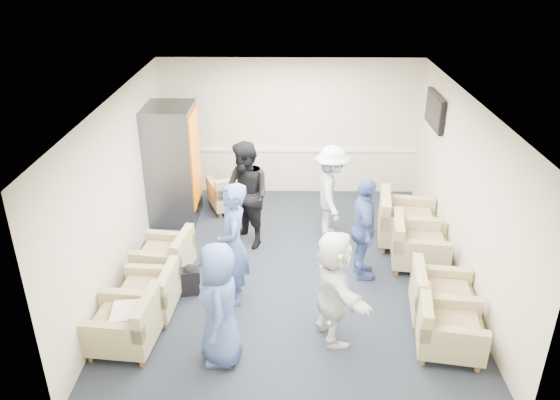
{
  "coord_description": "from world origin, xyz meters",
  "views": [
    {
      "loc": [
        -0.06,
        -7.2,
        4.63
      ],
      "look_at": [
        -0.16,
        0.2,
        1.12
      ],
      "focal_mm": 35.0,
      "sensor_mm": 36.0,
      "label": 1
    }
  ],
  "objects_px": {
    "person_mid_left": "(233,245)",
    "person_front_right": "(334,287)",
    "armchair_left_far": "(167,258)",
    "armchair_right_far": "(403,223)",
    "armchair_left_near": "(128,325)",
    "armchair_right_near": "(446,329)",
    "person_front_left": "(219,304)",
    "person_mid_right": "(364,229)",
    "armchair_right_midnear": "(439,298)",
    "armchair_right_midfar": "(416,246)",
    "vending_machine": "(173,164)",
    "armchair_left_mid": "(151,295)",
    "person_back_left": "(246,196)",
    "person_back_right": "(331,192)",
    "armchair_corner": "(232,194)"
  },
  "relations": [
    {
      "from": "armchair_right_midnear",
      "to": "person_front_left",
      "type": "distance_m",
      "value": 2.97
    },
    {
      "from": "armchair_right_midfar",
      "to": "person_mid_right",
      "type": "relative_size",
      "value": 0.6
    },
    {
      "from": "armchair_right_far",
      "to": "vending_machine",
      "type": "xyz_separation_m",
      "value": [
        -3.99,
        0.92,
        0.68
      ]
    },
    {
      "from": "armchair_right_near",
      "to": "armchair_left_mid",
      "type": "bearing_deg",
      "value": 89.44
    },
    {
      "from": "armchair_left_near",
      "to": "armchair_corner",
      "type": "distance_m",
      "value": 4.04
    },
    {
      "from": "armchair_right_midfar",
      "to": "vending_machine",
      "type": "bearing_deg",
      "value": 76.24
    },
    {
      "from": "armchair_left_mid",
      "to": "person_mid_right",
      "type": "distance_m",
      "value": 3.17
    },
    {
      "from": "armchair_right_near",
      "to": "person_mid_left",
      "type": "relative_size",
      "value": 0.51
    },
    {
      "from": "person_front_left",
      "to": "person_back_left",
      "type": "xyz_separation_m",
      "value": [
        0.12,
        2.8,
        0.1
      ]
    },
    {
      "from": "armchair_left_far",
      "to": "armchair_right_midnear",
      "type": "bearing_deg",
      "value": 83.91
    },
    {
      "from": "person_mid_left",
      "to": "person_front_right",
      "type": "height_order",
      "value": "person_mid_left"
    },
    {
      "from": "armchair_right_midfar",
      "to": "person_front_left",
      "type": "height_order",
      "value": "person_front_left"
    },
    {
      "from": "person_mid_left",
      "to": "armchair_right_midnear",
      "type": "bearing_deg",
      "value": 74.86
    },
    {
      "from": "armchair_right_near",
      "to": "person_mid_left",
      "type": "xyz_separation_m",
      "value": [
        -2.7,
        1.04,
        0.58
      ]
    },
    {
      "from": "person_front_left",
      "to": "person_mid_right",
      "type": "height_order",
      "value": "person_mid_right"
    },
    {
      "from": "person_front_right",
      "to": "person_back_right",
      "type": "bearing_deg",
      "value": -20.69
    },
    {
      "from": "armchair_right_near",
      "to": "person_back_right",
      "type": "bearing_deg",
      "value": 32.22
    },
    {
      "from": "person_mid_right",
      "to": "person_front_right",
      "type": "relative_size",
      "value": 1.05
    },
    {
      "from": "vending_machine",
      "to": "armchair_left_mid",
      "type": "bearing_deg",
      "value": -86.16
    },
    {
      "from": "armchair_left_far",
      "to": "armchair_right_far",
      "type": "xyz_separation_m",
      "value": [
        3.76,
        1.05,
        0.07
      ]
    },
    {
      "from": "armchair_right_midnear",
      "to": "armchair_right_midfar",
      "type": "relative_size",
      "value": 0.95
    },
    {
      "from": "armchair_left_far",
      "to": "armchair_right_midnear",
      "type": "height_order",
      "value": "armchair_right_midnear"
    },
    {
      "from": "armchair_corner",
      "to": "person_front_right",
      "type": "height_order",
      "value": "person_front_right"
    },
    {
      "from": "armchair_left_mid",
      "to": "armchair_right_far",
      "type": "bearing_deg",
      "value": 121.57
    },
    {
      "from": "armchair_right_midnear",
      "to": "person_mid_left",
      "type": "distance_m",
      "value": 2.85
    },
    {
      "from": "armchair_corner",
      "to": "person_back_right",
      "type": "distance_m",
      "value": 2.11
    },
    {
      "from": "armchair_left_mid",
      "to": "person_back_right",
      "type": "xyz_separation_m",
      "value": [
        2.59,
        2.25,
        0.51
      ]
    },
    {
      "from": "armchair_corner",
      "to": "person_back_left",
      "type": "height_order",
      "value": "person_back_left"
    },
    {
      "from": "armchair_right_midnear",
      "to": "person_mid_left",
      "type": "bearing_deg",
      "value": 88.77
    },
    {
      "from": "armchair_right_near",
      "to": "person_back_left",
      "type": "distance_m",
      "value": 3.75
    },
    {
      "from": "armchair_corner",
      "to": "person_mid_left",
      "type": "distance_m",
      "value": 2.99
    },
    {
      "from": "person_mid_left",
      "to": "person_back_left",
      "type": "xyz_separation_m",
      "value": [
        0.07,
        1.58,
        0.0
      ]
    },
    {
      "from": "armchair_right_midfar",
      "to": "person_front_right",
      "type": "relative_size",
      "value": 0.62
    },
    {
      "from": "person_back_left",
      "to": "person_front_right",
      "type": "height_order",
      "value": "person_back_left"
    },
    {
      "from": "armchair_right_near",
      "to": "person_mid_right",
      "type": "distance_m",
      "value": 1.92
    },
    {
      "from": "armchair_right_midnear",
      "to": "armchair_right_midfar",
      "type": "xyz_separation_m",
      "value": [
        -0.02,
        1.36,
        0.01
      ]
    },
    {
      "from": "armchair_left_mid",
      "to": "person_back_left",
      "type": "distance_m",
      "value": 2.34
    },
    {
      "from": "vending_machine",
      "to": "person_front_right",
      "type": "bearing_deg",
      "value": -52.09
    },
    {
      "from": "armchair_left_far",
      "to": "armchair_corner",
      "type": "height_order",
      "value": "same"
    },
    {
      "from": "armchair_right_midfar",
      "to": "armchair_corner",
      "type": "distance_m",
      "value": 3.63
    },
    {
      "from": "armchair_right_midnear",
      "to": "person_back_right",
      "type": "distance_m",
      "value": 2.69
    },
    {
      "from": "armchair_left_near",
      "to": "person_back_right",
      "type": "distance_m",
      "value": 4.03
    },
    {
      "from": "armchair_left_mid",
      "to": "person_back_left",
      "type": "height_order",
      "value": "person_back_left"
    },
    {
      "from": "armchair_left_near",
      "to": "armchair_left_mid",
      "type": "relative_size",
      "value": 1.09
    },
    {
      "from": "armchair_left_far",
      "to": "armchair_right_far",
      "type": "relative_size",
      "value": 0.83
    },
    {
      "from": "armchair_right_near",
      "to": "armchair_right_midfar",
      "type": "relative_size",
      "value": 0.95
    },
    {
      "from": "person_back_left",
      "to": "person_mid_right",
      "type": "relative_size",
      "value": 1.12
    },
    {
      "from": "person_mid_right",
      "to": "armchair_left_mid",
      "type": "bearing_deg",
      "value": 106.39
    },
    {
      "from": "armchair_left_near",
      "to": "armchair_right_near",
      "type": "xyz_separation_m",
      "value": [
        3.94,
        -0.01,
        -0.01
      ]
    },
    {
      "from": "person_front_left",
      "to": "person_mid_right",
      "type": "distance_m",
      "value": 2.67
    }
  ]
}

